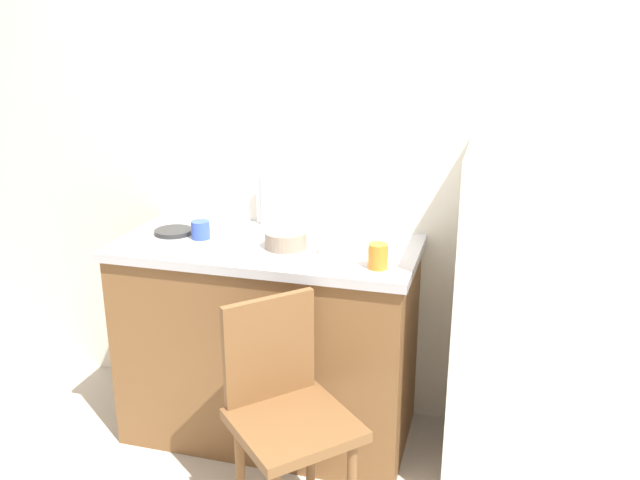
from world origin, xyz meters
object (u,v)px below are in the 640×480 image
at_px(refrigerator, 526,322).
at_px(terracotta_bowl, 286,240).
at_px(cup_orange, 378,256).
at_px(cup_blue, 201,230).
at_px(chair, 286,410).
at_px(dish_tray, 358,244).
at_px(hotplate, 174,232).

height_order(refrigerator, terracotta_bowl, refrigerator).
relative_size(refrigerator, cup_orange, 13.99).
bearing_deg(cup_blue, cup_orange, -11.04).
relative_size(cup_blue, cup_orange, 0.82).
height_order(chair, cup_orange, cup_orange).
xyz_separation_m(refrigerator, cup_blue, (-1.39, -0.01, 0.27)).
distance_m(dish_tray, cup_orange, 0.22).
xyz_separation_m(dish_tray, hotplate, (-0.84, 0.00, -0.02)).
bearing_deg(hotplate, cup_orange, -11.10).
xyz_separation_m(refrigerator, cup_orange, (-0.57, -0.17, 0.28)).
height_order(refrigerator, chair, refrigerator).
bearing_deg(cup_orange, chair, -122.12).
height_order(refrigerator, dish_tray, refrigerator).
bearing_deg(chair, terracotta_bowl, 61.87).
xyz_separation_m(chair, terracotta_bowl, (-0.17, 0.54, 0.46)).
distance_m(dish_tray, hotplate, 0.84).
relative_size(chair, dish_tray, 3.18).
distance_m(chair, terracotta_bowl, 0.73).
bearing_deg(terracotta_bowl, cup_orange, -18.66).
bearing_deg(chair, hotplate, 95.07).
relative_size(terracotta_bowl, hotplate, 1.05).
distance_m(refrigerator, chair, 1.02).
distance_m(refrigerator, cup_blue, 1.42).
height_order(refrigerator, cup_orange, refrigerator).
bearing_deg(terracotta_bowl, cup_blue, 177.42).
relative_size(dish_tray, terracotta_bowl, 1.57).
bearing_deg(hotplate, dish_tray, -0.02).
distance_m(hotplate, cup_blue, 0.15).
bearing_deg(chair, dish_tray, 31.88).
distance_m(chair, cup_blue, 0.92).
height_order(refrigerator, hotplate, refrigerator).
bearing_deg(cup_blue, refrigerator, 0.38).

